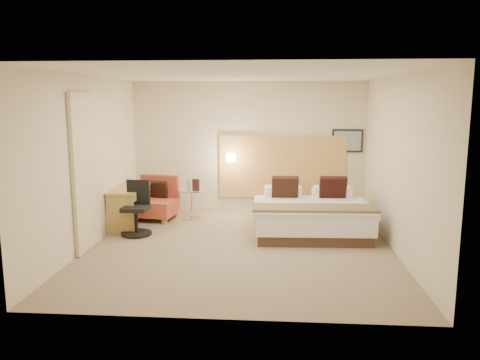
# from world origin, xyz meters

# --- Properties ---
(floor) EXTENTS (4.80, 5.00, 0.02)m
(floor) POSITION_xyz_m (0.00, 0.00, -0.01)
(floor) COLOR #7E6C55
(floor) RESTS_ON ground
(ceiling) EXTENTS (4.80, 5.00, 0.02)m
(ceiling) POSITION_xyz_m (0.00, 0.00, 2.71)
(ceiling) COLOR white
(ceiling) RESTS_ON floor
(wall_back) EXTENTS (4.80, 0.02, 2.70)m
(wall_back) POSITION_xyz_m (0.00, 2.51, 1.35)
(wall_back) COLOR beige
(wall_back) RESTS_ON floor
(wall_front) EXTENTS (4.80, 0.02, 2.70)m
(wall_front) POSITION_xyz_m (0.00, -2.51, 1.35)
(wall_front) COLOR beige
(wall_front) RESTS_ON floor
(wall_left) EXTENTS (0.02, 5.00, 2.70)m
(wall_left) POSITION_xyz_m (-2.41, 0.00, 1.35)
(wall_left) COLOR beige
(wall_left) RESTS_ON floor
(wall_right) EXTENTS (0.02, 5.00, 2.70)m
(wall_right) POSITION_xyz_m (2.41, 0.00, 1.35)
(wall_right) COLOR beige
(wall_right) RESTS_ON floor
(headboard_panel) EXTENTS (2.60, 0.04, 1.30)m
(headboard_panel) POSITION_xyz_m (0.70, 2.47, 0.95)
(headboard_panel) COLOR tan
(headboard_panel) RESTS_ON wall_back
(art_frame) EXTENTS (0.62, 0.03, 0.47)m
(art_frame) POSITION_xyz_m (2.02, 2.48, 1.50)
(art_frame) COLOR black
(art_frame) RESTS_ON wall_back
(art_canvas) EXTENTS (0.54, 0.01, 0.39)m
(art_canvas) POSITION_xyz_m (2.02, 2.46, 1.50)
(art_canvas) COLOR #758CA1
(art_canvas) RESTS_ON wall_back
(lamp_arm) EXTENTS (0.02, 0.12, 0.02)m
(lamp_arm) POSITION_xyz_m (-0.35, 2.42, 1.15)
(lamp_arm) COLOR silver
(lamp_arm) RESTS_ON wall_back
(lamp_shade) EXTENTS (0.15, 0.15, 0.15)m
(lamp_shade) POSITION_xyz_m (-0.35, 2.36, 1.15)
(lamp_shade) COLOR #FFEDC6
(lamp_shade) RESTS_ON wall_back
(curtain) EXTENTS (0.06, 0.90, 2.42)m
(curtain) POSITION_xyz_m (-2.36, -0.25, 1.22)
(curtain) COLOR beige
(curtain) RESTS_ON wall_left
(bottle_a) EXTENTS (0.08, 0.08, 0.21)m
(bottle_a) POSITION_xyz_m (-1.14, 1.80, 0.68)
(bottle_a) COLOR #7FA9C5
(bottle_a) RESTS_ON side_table
(menu_folder) EXTENTS (0.14, 0.08, 0.23)m
(menu_folder) POSITION_xyz_m (-0.97, 1.69, 0.69)
(menu_folder) COLOR #3A1D17
(menu_folder) RESTS_ON side_table
(bed) EXTENTS (2.05, 1.99, 0.97)m
(bed) POSITION_xyz_m (1.18, 0.99, 0.31)
(bed) COLOR #422B21
(bed) RESTS_ON floor
(lounge_chair) EXTENTS (0.90, 0.81, 0.84)m
(lounge_chair) POSITION_xyz_m (-1.78, 1.70, 0.33)
(lounge_chair) COLOR tan
(lounge_chair) RESTS_ON floor
(side_table) EXTENTS (0.63, 0.63, 0.58)m
(side_table) POSITION_xyz_m (-1.07, 1.74, 0.32)
(side_table) COLOR silver
(side_table) RESTS_ON floor
(desk) EXTENTS (0.55, 1.16, 0.72)m
(desk) POSITION_xyz_m (-2.11, 1.14, 0.57)
(desk) COLOR #A78D41
(desk) RESTS_ON floor
(desk_chair) EXTENTS (0.54, 0.54, 0.93)m
(desk_chair) POSITION_xyz_m (-1.84, 0.60, 0.38)
(desk_chair) COLOR black
(desk_chair) RESTS_ON floor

